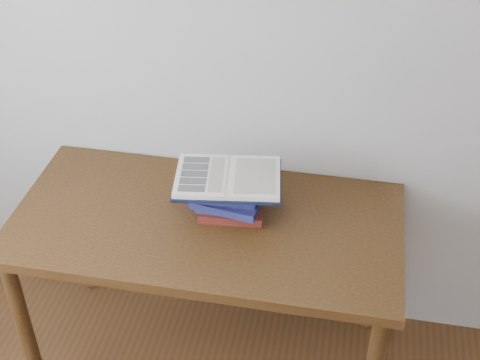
# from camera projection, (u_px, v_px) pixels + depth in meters

# --- Properties ---
(desk) EXTENTS (1.44, 0.72, 0.77)m
(desk) POSITION_uv_depth(u_px,v_px,m) (207.00, 239.00, 2.52)
(desk) COLOR #463111
(desk) RESTS_ON ground
(book_stack) EXTENTS (0.27, 0.22, 0.15)m
(book_stack) POSITION_uv_depth(u_px,v_px,m) (229.00, 198.00, 2.45)
(book_stack) COLOR maroon
(book_stack) RESTS_ON desk
(open_book) EXTENTS (0.42, 0.32, 0.03)m
(open_book) POSITION_uv_depth(u_px,v_px,m) (228.00, 178.00, 2.40)
(open_book) COLOR black
(open_book) RESTS_ON book_stack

